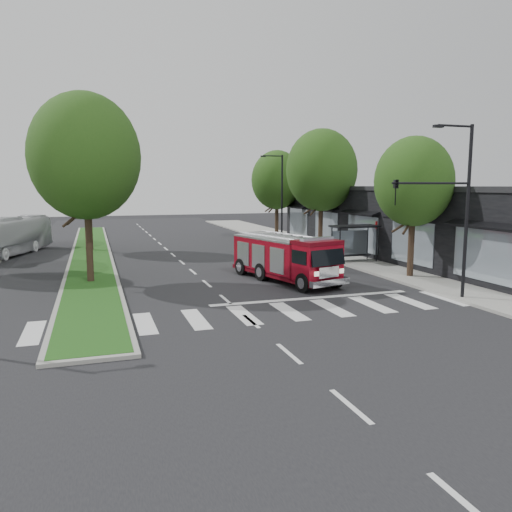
% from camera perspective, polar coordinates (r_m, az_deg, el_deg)
% --- Properties ---
extents(ground, '(140.00, 140.00, 0.00)m').
position_cam_1_polar(ground, '(23.49, -3.52, -4.99)').
color(ground, black).
rests_on(ground, ground).
extents(sidewalk_right, '(5.00, 80.00, 0.15)m').
position_cam_1_polar(sidewalk_right, '(37.33, 11.34, -0.15)').
color(sidewalk_right, gray).
rests_on(sidewalk_right, ground).
extents(median, '(3.00, 50.00, 0.15)m').
position_cam_1_polar(median, '(40.49, -18.32, 0.23)').
color(median, gray).
rests_on(median, ground).
extents(storefront_row, '(8.00, 30.00, 5.00)m').
position_cam_1_polar(storefront_row, '(39.47, 17.16, 3.63)').
color(storefront_row, black).
rests_on(storefront_row, ground).
extents(bus_shelter, '(3.20, 1.60, 2.61)m').
position_cam_1_polar(bus_shelter, '(34.86, 11.06, 2.54)').
color(bus_shelter, black).
rests_on(bus_shelter, ground).
extents(tree_right_near, '(4.40, 4.40, 8.05)m').
position_cam_1_polar(tree_right_near, '(29.67, 17.59, 8.09)').
color(tree_right_near, black).
rests_on(tree_right_near, ground).
extents(tree_right_mid, '(5.60, 5.60, 9.72)m').
position_cam_1_polar(tree_right_mid, '(40.07, 7.49, 9.69)').
color(tree_right_mid, black).
rests_on(tree_right_mid, ground).
extents(tree_right_far, '(5.00, 5.00, 8.73)m').
position_cam_1_polar(tree_right_far, '(49.27, 2.41, 8.67)').
color(tree_right_far, black).
rests_on(tree_right_far, ground).
extents(tree_median_near, '(5.80, 5.80, 10.16)m').
position_cam_1_polar(tree_median_near, '(28.20, -18.96, 10.71)').
color(tree_median_near, black).
rests_on(tree_median_near, ground).
extents(tree_median_far, '(5.60, 5.60, 9.72)m').
position_cam_1_polar(tree_median_far, '(42.17, -18.70, 9.25)').
color(tree_median_far, black).
rests_on(tree_median_far, ground).
extents(streetlight_right_near, '(4.08, 0.22, 8.00)m').
position_cam_1_polar(streetlight_right_near, '(24.16, 21.45, 6.01)').
color(streetlight_right_near, black).
rests_on(streetlight_right_near, ground).
extents(streetlight_right_far, '(2.11, 0.20, 8.00)m').
position_cam_1_polar(streetlight_right_far, '(45.12, 2.81, 7.00)').
color(streetlight_right_far, black).
rests_on(streetlight_right_far, ground).
extents(fire_engine, '(4.22, 8.11, 2.70)m').
position_cam_1_polar(fire_engine, '(27.77, 3.32, -0.25)').
color(fire_engine, '#4F040D').
rests_on(fire_engine, ground).
extents(city_bus, '(5.66, 10.80, 2.94)m').
position_cam_1_polar(city_bus, '(42.49, -26.51, 2.04)').
color(city_bus, silver).
rests_on(city_bus, ground).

